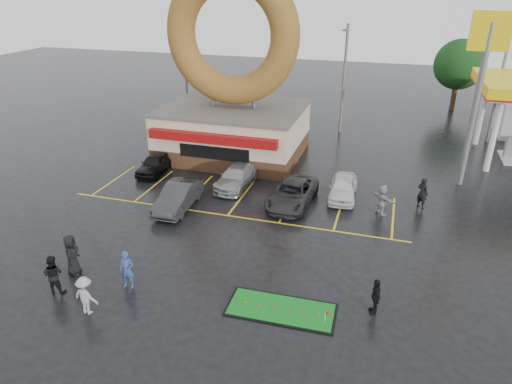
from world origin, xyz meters
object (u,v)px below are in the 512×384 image
(car_black, at_px, (155,163))
(person_blue, at_px, (127,270))
(streetlight_left, at_px, (185,70))
(car_dgrey, at_px, (178,196))
(car_grey, at_px, (292,193))
(car_white, at_px, (343,187))
(person_cameraman, at_px, (375,296))
(putting_green, at_px, (281,309))
(dumpster, at_px, (183,139))
(shell_sign, at_px, (483,69))
(donut_shop, at_px, (233,96))
(car_silver, at_px, (237,176))
(streetlight_right, at_px, (500,83))
(streetlight_mid, at_px, (344,77))

(car_black, relative_size, person_blue, 2.19)
(streetlight_left, height_order, car_dgrey, streetlight_left)
(car_grey, relative_size, car_white, 1.25)
(person_cameraman, bearing_deg, car_dgrey, -132.36)
(car_black, distance_m, car_grey, 10.36)
(car_dgrey, bearing_deg, putting_green, -44.26)
(streetlight_left, height_order, car_white, streetlight_left)
(streetlight_left, distance_m, dumpster, 8.06)
(car_white, bearing_deg, person_blue, -125.79)
(car_white, bearing_deg, car_grey, -149.82)
(shell_sign, bearing_deg, car_white, -148.77)
(donut_shop, xyz_separation_m, shell_sign, (16.00, -0.97, 2.91))
(shell_sign, distance_m, car_dgrey, 19.35)
(donut_shop, height_order, car_silver, donut_shop)
(streetlight_right, xyz_separation_m, person_cameraman, (-7.51, -24.56, -4.00))
(car_silver, bearing_deg, person_cameraman, -44.21)
(car_silver, relative_size, car_grey, 0.92)
(donut_shop, height_order, car_dgrey, donut_shop)
(streetlight_right, height_order, car_white, streetlight_right)
(streetlight_mid, bearing_deg, dumpster, -147.06)
(car_grey, height_order, person_blue, person_blue)
(streetlight_right, xyz_separation_m, dumpster, (-23.50, -8.45, -4.13))
(streetlight_left, bearing_deg, shell_sign, -18.99)
(streetlight_right, distance_m, person_blue, 31.74)
(car_dgrey, bearing_deg, car_grey, 19.01)
(person_blue, bearing_deg, streetlight_right, 47.58)
(streetlight_mid, xyz_separation_m, dumpster, (-11.50, -7.45, -4.13))
(streetlight_right, relative_size, car_black, 2.34)
(donut_shop, distance_m, shell_sign, 16.29)
(car_silver, height_order, car_grey, car_grey)
(streetlight_right, relative_size, car_silver, 2.00)
(car_silver, bearing_deg, person_blue, -91.75)
(car_black, distance_m, car_dgrey, 5.98)
(shell_sign, bearing_deg, streetlight_mid, 135.27)
(donut_shop, relative_size, car_grey, 2.75)
(car_grey, distance_m, putting_green, 9.76)
(shell_sign, bearing_deg, car_dgrey, -152.11)
(streetlight_left, relative_size, streetlight_mid, 1.00)
(car_dgrey, bearing_deg, dumpster, 111.61)
(streetlight_mid, xyz_separation_m, car_dgrey, (-7.06, -17.42, -4.05))
(streetlight_mid, relative_size, dumpster, 5.00)
(streetlight_left, bearing_deg, person_cameraman, -50.67)
(car_dgrey, xyz_separation_m, putting_green, (7.97, -7.14, -0.69))
(shell_sign, relative_size, car_black, 2.76)
(streetlight_left, relative_size, car_white, 2.30)
(car_grey, height_order, car_white, car_grey)
(donut_shop, height_order, car_grey, donut_shop)
(person_blue, bearing_deg, shell_sign, 39.33)
(streetlight_left, relative_size, person_cameraman, 5.77)
(car_grey, bearing_deg, car_white, 36.08)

